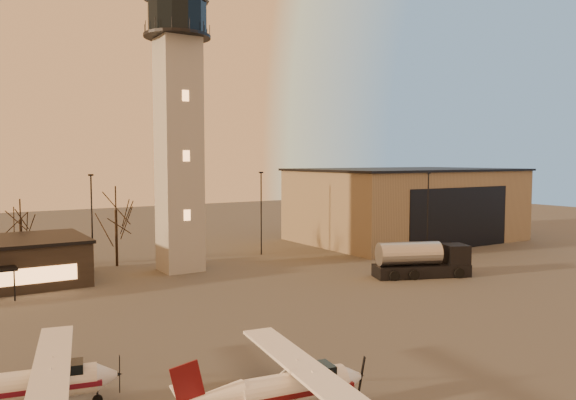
{
  "coord_description": "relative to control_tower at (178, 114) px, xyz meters",
  "views": [
    {
      "loc": [
        -21.42,
        -25.37,
        11.71
      ],
      "look_at": [
        2.68,
        13.0,
        8.37
      ],
      "focal_mm": 35.0,
      "sensor_mm": 36.0,
      "label": 1
    }
  ],
  "objects": [
    {
      "name": "hangar",
      "position": [
        36.0,
        3.98,
        -11.17
      ],
      "size": [
        30.6,
        20.6,
        10.3
      ],
      "color": "#8D7A5C",
      "rests_on": "ground"
    },
    {
      "name": "ground",
      "position": [
        0.0,
        -30.0,
        -16.33
      ],
      "size": [
        220.0,
        220.0,
        0.0
      ],
      "primitive_type": "plane",
      "color": "#43413E",
      "rests_on": "ground"
    },
    {
      "name": "control_tower",
      "position": [
        0.0,
        0.0,
        0.0
      ],
      "size": [
        6.8,
        6.8,
        32.6
      ],
      "color": "#A09E98",
      "rests_on": "ground"
    },
    {
      "name": "tree_row",
      "position": [
        -13.7,
        9.16,
        -10.39
      ],
      "size": [
        37.2,
        9.2,
        8.8
      ],
      "color": "black",
      "rests_on": "ground"
    },
    {
      "name": "fuel_truck",
      "position": [
        19.1,
        -15.75,
        -14.94
      ],
      "size": [
        9.81,
        5.99,
        3.52
      ],
      "rotation": [
        0.0,
        0.0,
        -0.38
      ],
      "color": "black",
      "rests_on": "ground"
    },
    {
      "name": "cessna_rear",
      "position": [
        -17.62,
        -28.07,
        -15.19
      ],
      "size": [
        9.56,
        12.02,
        3.31
      ],
      "rotation": [
        0.0,
        0.0,
        -0.21
      ],
      "color": "silver",
      "rests_on": "ground"
    },
    {
      "name": "light_poles",
      "position": [
        0.5,
        1.0,
        -10.92
      ],
      "size": [
        58.5,
        12.25,
        10.14
      ],
      "color": "black",
      "rests_on": "ground"
    },
    {
      "name": "cessna_front",
      "position": [
        -7.98,
        -34.66,
        -15.18
      ],
      "size": [
        9.69,
        12.21,
        3.35
      ],
      "rotation": [
        0.0,
        0.0,
        -0.14
      ],
      "color": "white",
      "rests_on": "ground"
    }
  ]
}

